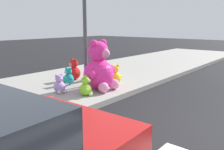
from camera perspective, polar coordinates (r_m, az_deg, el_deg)
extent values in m
cube|color=#9E9B93|center=(7.45, -15.96, -3.53)|extent=(28.00, 4.40, 0.15)
cylinder|color=#4C4C51|center=(7.22, -6.39, 9.86)|extent=(0.11, 0.11, 3.20)
sphere|color=#F22D93|center=(6.95, -3.17, 0.19)|extent=(0.88, 0.88, 0.88)
ellipsoid|color=pink|center=(6.75, -1.14, -0.14)|extent=(0.49, 0.21, 0.57)
sphere|color=#F22D93|center=(6.85, -3.23, 5.58)|extent=(0.58, 0.58, 0.58)
sphere|color=pink|center=(6.69, -1.64, 5.15)|extent=(0.26, 0.26, 0.26)
sphere|color=#F22D93|center=(6.98, -2.16, 7.61)|extent=(0.22, 0.22, 0.22)
sphere|color=#F22D93|center=(7.18, -0.33, 1.13)|extent=(0.27, 0.27, 0.27)
sphere|color=pink|center=(6.97, 0.49, -2.19)|extent=(0.30, 0.30, 0.30)
sphere|color=#F22D93|center=(6.68, -4.40, 7.39)|extent=(0.22, 0.22, 0.22)
sphere|color=#F22D93|center=(6.56, -4.84, 0.06)|extent=(0.27, 0.27, 0.27)
sphere|color=pink|center=(6.60, -2.07, -2.99)|extent=(0.30, 0.30, 0.30)
sphere|color=yellow|center=(7.60, 0.70, -0.71)|extent=(0.38, 0.38, 0.38)
ellipsoid|color=#F0DB80|center=(7.73, 0.53, -0.49)|extent=(0.21, 0.20, 0.25)
sphere|color=yellow|center=(7.54, 0.70, 1.40)|extent=(0.25, 0.25, 0.25)
sphere|color=#F0DB80|center=(7.65, 0.57, 1.43)|extent=(0.11, 0.11, 0.11)
sphere|color=yellow|center=(7.51, 0.05, 2.13)|extent=(0.10, 0.10, 0.10)
sphere|color=yellow|center=(7.61, -0.70, -0.47)|extent=(0.12, 0.12, 0.12)
sphere|color=#F0DB80|center=(7.76, -0.27, -1.38)|extent=(0.13, 0.13, 0.13)
sphere|color=yellow|center=(7.54, 1.36, 2.17)|extent=(0.10, 0.10, 0.10)
sphere|color=yellow|center=(7.67, 1.97, -0.38)|extent=(0.12, 0.12, 0.12)
sphere|color=#F0DB80|center=(7.80, 1.26, -1.32)|extent=(0.13, 0.13, 0.13)
sphere|color=#B28CD8|center=(6.78, -12.33, -2.78)|extent=(0.32, 0.32, 0.32)
ellipsoid|color=silver|center=(6.68, -11.86, -2.97)|extent=(0.19, 0.10, 0.21)
sphere|color=#B28CD8|center=(6.73, -12.42, -0.80)|extent=(0.21, 0.21, 0.21)
sphere|color=silver|center=(6.65, -12.05, -1.04)|extent=(0.10, 0.10, 0.10)
sphere|color=#B28CD8|center=(6.74, -11.90, -0.01)|extent=(0.08, 0.08, 0.08)
sphere|color=#B28CD8|center=(6.81, -11.05, -2.45)|extent=(0.10, 0.10, 0.10)
sphere|color=silver|center=(6.73, -11.07, -3.75)|extent=(0.11, 0.11, 0.11)
sphere|color=#B28CD8|center=(6.68, -13.01, -0.18)|extent=(0.08, 0.08, 0.08)
sphere|color=#B28CD8|center=(6.67, -13.32, -2.85)|extent=(0.10, 0.10, 0.10)
sphere|color=silver|center=(6.65, -12.40, -4.00)|extent=(0.11, 0.11, 0.11)
sphere|color=teal|center=(7.65, -10.25, -0.99)|extent=(0.33, 0.33, 0.33)
ellipsoid|color=#7BBFBC|center=(7.57, -10.91, -1.14)|extent=(0.08, 0.19, 0.22)
sphere|color=teal|center=(7.60, -10.32, 0.84)|extent=(0.22, 0.22, 0.22)
sphere|color=#7BBFBC|center=(7.54, -10.83, 0.64)|extent=(0.10, 0.10, 0.10)
sphere|color=teal|center=(7.53, -9.95, 1.43)|extent=(0.08, 0.08, 0.08)
sphere|color=teal|center=(7.51, -9.67, -1.02)|extent=(0.10, 0.10, 0.10)
sphere|color=#7BBFBC|center=(7.52, -10.54, -2.08)|extent=(0.11, 0.11, 0.11)
sphere|color=teal|center=(7.64, -10.73, 1.55)|extent=(0.08, 0.08, 0.08)
sphere|color=teal|center=(7.74, -11.28, -0.70)|extent=(0.10, 0.10, 0.10)
sphere|color=#7BBFBC|center=(7.65, -11.46, -1.88)|extent=(0.11, 0.11, 0.11)
sphere|color=tan|center=(8.22, -4.66, 0.16)|extent=(0.37, 0.37, 0.37)
ellipsoid|color=beige|center=(8.28, -5.47, 0.23)|extent=(0.22, 0.13, 0.24)
sphere|color=tan|center=(8.17, -4.69, 2.03)|extent=(0.24, 0.24, 0.24)
sphere|color=beige|center=(8.22, -5.32, 1.98)|extent=(0.11, 0.11, 0.11)
sphere|color=tan|center=(8.08, -4.98, 2.61)|extent=(0.09, 0.09, 0.09)
sphere|color=tan|center=(8.08, -5.53, 0.15)|extent=(0.11, 0.11, 0.11)
sphere|color=beige|center=(8.23, -5.93, -0.70)|extent=(0.13, 0.13, 0.13)
sphere|color=tan|center=(8.23, -4.43, 2.78)|extent=(0.09, 0.09, 0.09)
sphere|color=tan|center=(8.38, -4.39, 0.59)|extent=(0.11, 0.11, 0.11)
sphere|color=beige|center=(8.40, -5.27, -0.43)|extent=(0.13, 0.13, 0.13)
sphere|color=red|center=(8.33, -8.95, 0.47)|extent=(0.44, 0.44, 0.44)
ellipsoid|color=#DB7B7B|center=(8.24, -9.88, 0.32)|extent=(0.13, 0.25, 0.29)
sphere|color=red|center=(8.27, -9.02, 2.70)|extent=(0.29, 0.29, 0.29)
sphere|color=#DB7B7B|center=(8.21, -9.74, 2.49)|extent=(0.13, 0.13, 0.13)
sphere|color=red|center=(8.17, -8.66, 3.42)|extent=(0.11, 0.11, 0.11)
sphere|color=red|center=(8.12, -8.49, 0.43)|extent=(0.14, 0.14, 0.14)
sphere|color=#DB7B7B|center=(8.16, -9.57, -0.83)|extent=(0.15, 0.15, 0.15)
sphere|color=red|center=(8.34, -9.42, 3.57)|extent=(0.11, 0.11, 0.11)
sphere|color=red|center=(8.47, -10.03, 0.84)|extent=(0.14, 0.14, 0.14)
sphere|color=#DB7B7B|center=(8.36, -10.45, -0.55)|extent=(0.15, 0.15, 0.15)
sphere|color=#8CD133|center=(6.41, -6.31, -3.38)|extent=(0.33, 0.33, 0.33)
ellipsoid|color=#B8DE87|center=(6.40, -5.26, -3.38)|extent=(0.18, 0.17, 0.21)
sphere|color=#8CD133|center=(6.35, -6.36, -1.25)|extent=(0.21, 0.21, 0.21)
sphere|color=#B8DE87|center=(6.35, -5.53, -1.37)|extent=(0.10, 0.10, 0.10)
sphere|color=#8CD133|center=(6.41, -6.31, -0.35)|extent=(0.08, 0.08, 0.08)
sphere|color=#8CD133|center=(6.55, -5.83, -2.82)|extent=(0.10, 0.10, 0.10)
sphere|color=#B8DE87|center=(6.52, -4.99, -4.09)|extent=(0.11, 0.11, 0.11)
sphere|color=#8CD133|center=(6.26, -6.44, -0.64)|extent=(0.08, 0.08, 0.08)
sphere|color=#8CD133|center=(6.25, -6.07, -3.54)|extent=(0.10, 0.10, 0.10)
sphere|color=#B8DE87|center=(6.34, -5.11, -4.53)|extent=(0.11, 0.11, 0.11)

